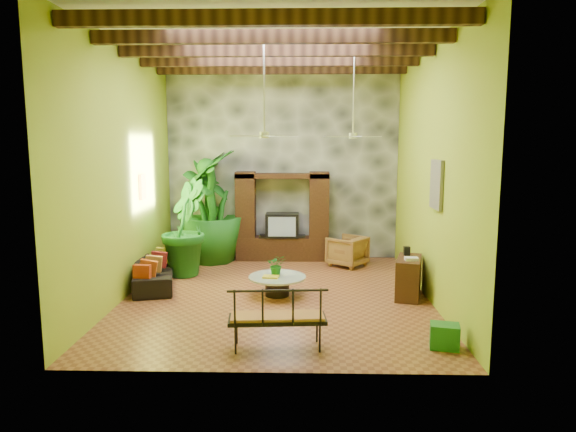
{
  "coord_description": "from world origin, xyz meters",
  "views": [
    {
      "loc": [
        0.48,
        -10.02,
        3.1
      ],
      "look_at": [
        0.22,
        0.2,
        1.59
      ],
      "focal_mm": 32.0,
      "sensor_mm": 36.0,
      "label": 1
    }
  ],
  "objects_px": {
    "entertainment_center": "(282,223)",
    "tall_plant_c": "(211,206)",
    "tall_plant_b": "(183,227)",
    "tall_plant_a": "(207,210)",
    "coffee_table": "(277,283)",
    "wicker_armchair": "(347,251)",
    "ceiling_fan_back": "(353,126)",
    "ceiling_fan_front": "(264,124)",
    "green_bin": "(445,336)",
    "side_console": "(408,277)",
    "iron_bench": "(277,315)",
    "sofa": "(154,273)"
  },
  "relations": [
    {
      "from": "tall_plant_b",
      "to": "side_console",
      "type": "bearing_deg",
      "value": -18.57
    },
    {
      "from": "ceiling_fan_back",
      "to": "wicker_armchair",
      "type": "distance_m",
      "value": 3.29
    },
    {
      "from": "tall_plant_b",
      "to": "iron_bench",
      "type": "distance_m",
      "value": 4.97
    },
    {
      "from": "entertainment_center",
      "to": "tall_plant_b",
      "type": "height_order",
      "value": "entertainment_center"
    },
    {
      "from": "sofa",
      "to": "green_bin",
      "type": "distance_m",
      "value": 6.17
    },
    {
      "from": "entertainment_center",
      "to": "tall_plant_c",
      "type": "relative_size",
      "value": 0.84
    },
    {
      "from": "ceiling_fan_front",
      "to": "iron_bench",
      "type": "xyz_separation_m",
      "value": [
        0.34,
        -2.34,
        -2.86
      ]
    },
    {
      "from": "tall_plant_c",
      "to": "tall_plant_a",
      "type": "bearing_deg",
      "value": 119.98
    },
    {
      "from": "tall_plant_b",
      "to": "green_bin",
      "type": "distance_m",
      "value": 6.5
    },
    {
      "from": "tall_plant_a",
      "to": "tall_plant_b",
      "type": "relative_size",
      "value": 1.17
    },
    {
      "from": "coffee_table",
      "to": "tall_plant_b",
      "type": "bearing_deg",
      "value": 144.29
    },
    {
      "from": "entertainment_center",
      "to": "ceiling_fan_back",
      "type": "xyz_separation_m",
      "value": [
        1.6,
        -1.94,
        2.44
      ]
    },
    {
      "from": "ceiling_fan_front",
      "to": "wicker_armchair",
      "type": "relative_size",
      "value": 2.25
    },
    {
      "from": "tall_plant_b",
      "to": "side_console",
      "type": "height_order",
      "value": "tall_plant_b"
    },
    {
      "from": "entertainment_center",
      "to": "side_console",
      "type": "relative_size",
      "value": 2.42
    },
    {
      "from": "ceiling_fan_back",
      "to": "iron_bench",
      "type": "relative_size",
      "value": 1.25
    },
    {
      "from": "wicker_armchair",
      "to": "tall_plant_b",
      "type": "relative_size",
      "value": 0.37
    },
    {
      "from": "tall_plant_c",
      "to": "green_bin",
      "type": "bearing_deg",
      "value": -50.96
    },
    {
      "from": "ceiling_fan_front",
      "to": "green_bin",
      "type": "bearing_deg",
      "value": -37.67
    },
    {
      "from": "sofa",
      "to": "tall_plant_a",
      "type": "distance_m",
      "value": 2.87
    },
    {
      "from": "tall_plant_b",
      "to": "green_bin",
      "type": "bearing_deg",
      "value": -40.67
    },
    {
      "from": "entertainment_center",
      "to": "coffee_table",
      "type": "height_order",
      "value": "entertainment_center"
    },
    {
      "from": "tall_plant_a",
      "to": "coffee_table",
      "type": "distance_m",
      "value": 3.88
    },
    {
      "from": "ceiling_fan_front",
      "to": "side_console",
      "type": "bearing_deg",
      "value": 7.23
    },
    {
      "from": "entertainment_center",
      "to": "ceiling_fan_front",
      "type": "bearing_deg",
      "value": -93.24
    },
    {
      "from": "iron_bench",
      "to": "tall_plant_c",
      "type": "bearing_deg",
      "value": 104.63
    },
    {
      "from": "ceiling_fan_front",
      "to": "tall_plant_c",
      "type": "height_order",
      "value": "ceiling_fan_front"
    },
    {
      "from": "tall_plant_b",
      "to": "coffee_table",
      "type": "distance_m",
      "value": 2.89
    },
    {
      "from": "ceiling_fan_front",
      "to": "wicker_armchair",
      "type": "height_order",
      "value": "ceiling_fan_front"
    },
    {
      "from": "coffee_table",
      "to": "side_console",
      "type": "distance_m",
      "value": 2.62
    },
    {
      "from": "wicker_armchair",
      "to": "entertainment_center",
      "type": "bearing_deg",
      "value": -73.42
    },
    {
      "from": "entertainment_center",
      "to": "side_console",
      "type": "xyz_separation_m",
      "value": [
        2.63,
        -3.18,
        -0.57
      ]
    },
    {
      "from": "entertainment_center",
      "to": "wicker_armchair",
      "type": "distance_m",
      "value": 1.86
    },
    {
      "from": "ceiling_fan_back",
      "to": "tall_plant_a",
      "type": "bearing_deg",
      "value": 151.27
    },
    {
      "from": "sofa",
      "to": "wicker_armchair",
      "type": "relative_size",
      "value": 2.39
    },
    {
      "from": "coffee_table",
      "to": "side_console",
      "type": "relative_size",
      "value": 1.16
    },
    {
      "from": "sofa",
      "to": "iron_bench",
      "type": "height_order",
      "value": "iron_bench"
    },
    {
      "from": "entertainment_center",
      "to": "tall_plant_b",
      "type": "distance_m",
      "value": 2.72
    },
    {
      "from": "ceiling_fan_back",
      "to": "green_bin",
      "type": "distance_m",
      "value": 5.09
    },
    {
      "from": "tall_plant_b",
      "to": "ceiling_fan_back",
      "type": "bearing_deg",
      "value": -5.85
    },
    {
      "from": "tall_plant_a",
      "to": "green_bin",
      "type": "xyz_separation_m",
      "value": [
        4.61,
        -5.75,
        -1.12
      ]
    },
    {
      "from": "tall_plant_a",
      "to": "green_bin",
      "type": "distance_m",
      "value": 7.45
    },
    {
      "from": "wicker_armchair",
      "to": "ceiling_fan_back",
      "type": "bearing_deg",
      "value": 36.32
    },
    {
      "from": "tall_plant_c",
      "to": "side_console",
      "type": "relative_size",
      "value": 2.89
    },
    {
      "from": "coffee_table",
      "to": "iron_bench",
      "type": "xyz_separation_m",
      "value": [
        0.12,
        -2.72,
        0.28
      ]
    },
    {
      "from": "wicker_armchair",
      "to": "tall_plant_b",
      "type": "bearing_deg",
      "value": -38.88
    },
    {
      "from": "ceiling_fan_front",
      "to": "green_bin",
      "type": "height_order",
      "value": "ceiling_fan_front"
    },
    {
      "from": "tall_plant_b",
      "to": "iron_bench",
      "type": "height_order",
      "value": "tall_plant_b"
    },
    {
      "from": "ceiling_fan_front",
      "to": "coffee_table",
      "type": "xyz_separation_m",
      "value": [
        0.21,
        0.38,
        -3.15
      ]
    },
    {
      "from": "ceiling_fan_back",
      "to": "tall_plant_b",
      "type": "bearing_deg",
      "value": 174.15
    }
  ]
}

